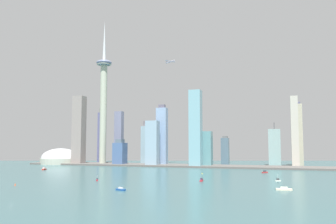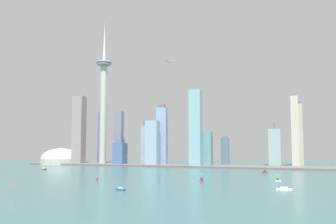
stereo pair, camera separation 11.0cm
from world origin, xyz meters
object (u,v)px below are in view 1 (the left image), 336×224
Objects in this scene: observation_tower at (104,96)px; skyscraper_13 at (295,131)px; stadium_dome at (61,159)px; boat_2 at (97,180)px; boat_1 at (278,180)px; boat_0 at (284,189)px; skyscraper_3 at (79,130)px; skyscraper_10 at (162,136)px; channel_buoy_1 at (15,184)px; skyscraper_9 at (196,128)px; skyscraper_5 at (147,144)px; skyscraper_1 at (119,138)px; skyscraper_6 at (208,149)px; skyscraper_0 at (152,143)px; skyscraper_8 at (196,138)px; airplane at (170,62)px; channel_buoy_0 at (202,173)px; skyscraper_7 at (299,135)px; skyscraper_4 at (225,151)px; skyscraper_12 at (120,153)px; skyscraper_2 at (102,137)px; boat_7 at (201,180)px; boat_5 at (44,169)px; boat_6 at (121,189)px; skyscraper_11 at (275,147)px; boat_3 at (265,172)px.

observation_tower is 427.78m from skyscraper_13.
stadium_dome reaches higher than boat_2.
boat_0 is at bearing -121.29° from boat_1.
boat_2 is (216.34, -301.43, -77.53)m from skyscraper_3.
skyscraper_10 is 47.34× the size of channel_buoy_1.
skyscraper_13 is at bearing 17.63° from skyscraper_9.
skyscraper_5 is 433.44m from channel_buoy_1.
skyscraper_1 is 385.95m from boat_2.
skyscraper_0 is at bearing -170.80° from skyscraper_6.
skyscraper_0 is at bearing 102.20° from boat_1.
skyscraper_8 is at bearing 55.30° from skyscraper_0.
boat_1 is 0.34× the size of airplane.
skyscraper_7 is at bearing 57.87° from channel_buoy_0.
skyscraper_9 is at bearing 106.92° from channel_buoy_0.
channel_buoy_0 is at bearing -68.01° from boat_2.
skyscraper_0 reaches higher than channel_buoy_0.
skyscraper_3 is 9.56× the size of boat_0.
skyscraper_10 is at bearing -10.62° from skyscraper_1.
boat_1 is at bearing -32.84° from observation_tower.
skyscraper_4 is 1.12× the size of skyscraper_12.
skyscraper_2 reaches higher than boat_7.
boat_0 is 448.91m from boat_5.
skyscraper_9 is 397.94m from channel_buoy_1.
skyscraper_7 is 48.08× the size of channel_buoy_1.
channel_buoy_1 is (4.79, -431.06, -45.07)m from skyscraper_5.
skyscraper_3 is (-181.72, 1.30, 30.43)m from skyscraper_0.
boat_6 is at bearing -64.03° from skyscraper_1.
skyscraper_1 is at bearing -164.62° from skyscraper_8.
skyscraper_3 reaches higher than boat_5.
skyscraper_13 reaches higher than skyscraper_12.
skyscraper_9 is at bearing 89.78° from boat_1.
skyscraper_9 reaches higher than skyscraper_11.
skyscraper_11 is 1.64× the size of skyscraper_12.
skyscraper_9 reaches higher than skyscraper_7.
observation_tower is 182.04m from stadium_dome.
channel_buoy_1 is (131.40, -447.50, -62.85)m from skyscraper_2.
skyscraper_2 is at bearing 169.22° from skyscraper_6.
skyscraper_4 is 6.13× the size of boat_3.
boat_3 is 173.77m from boat_7.
skyscraper_12 is 6.25× the size of boat_1.
skyscraper_8 is at bearing 165.35° from skyscraper_4.
skyscraper_7 is 1.02× the size of skyscraper_10.
boat_0 is 168.97m from boat_6.
boat_5 reaches higher than boat_7.
airplane is (-112.88, -50.85, 201.15)m from skyscraper_4.
channel_buoy_1 is at bearing -126.57° from skyscraper_13.
boat_2 is (195.37, -371.78, -62.92)m from skyscraper_2.
boat_5 is 1.27× the size of boat_7.
observation_tower is 20.44× the size of boat_0.
skyscraper_4 is (248.24, 29.86, -31.29)m from skyscraper_1.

